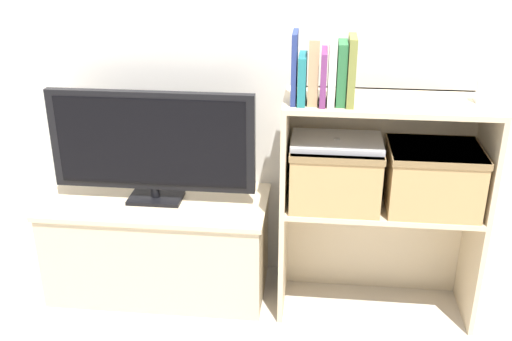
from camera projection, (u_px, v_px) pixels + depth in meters
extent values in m
plane|color=#BCB2A3|center=(252.00, 321.00, 2.45)|extent=(16.00, 16.00, 0.00)
cube|color=silver|center=(264.00, 4.00, 2.37)|extent=(10.00, 0.05, 2.40)
cube|color=#CCB793|center=(160.00, 246.00, 2.59)|extent=(0.91, 0.41, 0.41)
cube|color=#CCB793|center=(156.00, 202.00, 2.51)|extent=(0.93, 0.43, 0.02)
cube|color=black|center=(156.00, 198.00, 2.50)|extent=(0.22, 0.14, 0.02)
cylinder|color=black|center=(156.00, 192.00, 2.49)|extent=(0.04, 0.04, 0.04)
cube|color=black|center=(152.00, 141.00, 2.40)|extent=(0.83, 0.04, 0.41)
cube|color=black|center=(151.00, 143.00, 2.38)|extent=(0.77, 0.00, 0.36)
cube|color=#CCB793|center=(283.00, 250.00, 2.49)|extent=(0.02, 0.32, 0.49)
cube|color=#CCB793|center=(470.00, 261.00, 2.41)|extent=(0.02, 0.32, 0.49)
cube|color=#CCB793|center=(373.00, 237.00, 2.59)|extent=(0.74, 0.02, 0.49)
cube|color=#CCB793|center=(380.00, 204.00, 2.35)|extent=(0.74, 0.32, 0.02)
cube|color=#CCB793|center=(285.00, 149.00, 2.30)|extent=(0.02, 0.32, 0.42)
cube|color=#CCB793|center=(488.00, 157.00, 2.23)|extent=(0.02, 0.32, 0.42)
cube|color=#CCB793|center=(381.00, 139.00, 2.41)|extent=(0.74, 0.02, 0.42)
cube|color=#CCB793|center=(389.00, 103.00, 2.19)|extent=(0.74, 0.32, 0.02)
cube|color=navy|center=(294.00, 67.00, 2.12)|extent=(0.02, 0.13, 0.25)
cube|color=#1E7075|center=(302.00, 79.00, 2.13)|extent=(0.03, 0.14, 0.17)
cube|color=tan|center=(314.00, 70.00, 2.11)|extent=(0.04, 0.12, 0.23)
cube|color=#6B2D66|center=(323.00, 77.00, 2.12)|extent=(0.02, 0.16, 0.19)
cube|color=silver|center=(332.00, 72.00, 2.11)|extent=(0.02, 0.15, 0.22)
cube|color=#286638|center=(342.00, 73.00, 2.11)|extent=(0.03, 0.12, 0.22)
cube|color=olive|center=(351.00, 71.00, 2.10)|extent=(0.03, 0.14, 0.24)
cube|color=white|center=(484.00, 90.00, 2.13)|extent=(0.05, 0.03, 0.09)
cylinder|color=silver|center=(487.00, 73.00, 2.11)|extent=(0.01, 0.01, 0.03)
cube|color=tan|center=(335.00, 173.00, 2.31)|extent=(0.34, 0.28, 0.24)
cube|color=olive|center=(336.00, 147.00, 2.26)|extent=(0.35, 0.29, 0.02)
cube|color=tan|center=(432.00, 178.00, 2.27)|extent=(0.34, 0.28, 0.24)
cube|color=olive|center=(436.00, 151.00, 2.23)|extent=(0.35, 0.29, 0.02)
cube|color=#BCBCC1|center=(337.00, 142.00, 2.25)|extent=(0.34, 0.23, 0.02)
cylinder|color=#99999E|center=(337.00, 139.00, 2.25)|extent=(0.02, 0.02, 0.00)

